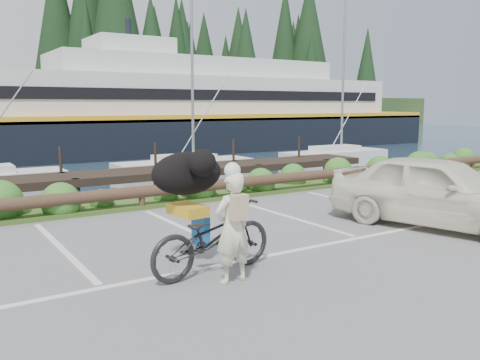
% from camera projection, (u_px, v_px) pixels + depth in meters
% --- Properties ---
extents(ground, '(72.00, 72.00, 0.00)m').
position_uv_depth(ground, '(239.00, 253.00, 9.06)').
color(ground, slate).
extents(vegetation_strip, '(34.00, 1.60, 0.10)m').
position_uv_depth(vegetation_strip, '(132.00, 203.00, 13.48)').
color(vegetation_strip, '#3D5B21').
rests_on(vegetation_strip, ground).
extents(log_rail, '(32.00, 0.30, 0.60)m').
position_uv_depth(log_rail, '(142.00, 209.00, 12.90)').
color(log_rail, '#443021').
rests_on(log_rail, ground).
extents(bicycle, '(2.27, 1.00, 1.16)m').
position_uv_depth(bicycle, '(212.00, 238.00, 7.92)').
color(bicycle, black).
rests_on(bicycle, ground).
extents(cyclist, '(0.65, 0.46, 1.67)m').
position_uv_depth(cyclist, '(232.00, 228.00, 7.48)').
color(cyclist, beige).
rests_on(cyclist, ground).
extents(dog, '(0.73, 1.29, 0.71)m').
position_uv_depth(dog, '(187.00, 173.00, 8.33)').
color(dog, black).
rests_on(dog, bicycle).
extents(parked_car, '(3.04, 4.94, 1.57)m').
position_uv_depth(parked_car, '(438.00, 191.00, 10.95)').
color(parked_car, silver).
rests_on(parked_car, ground).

